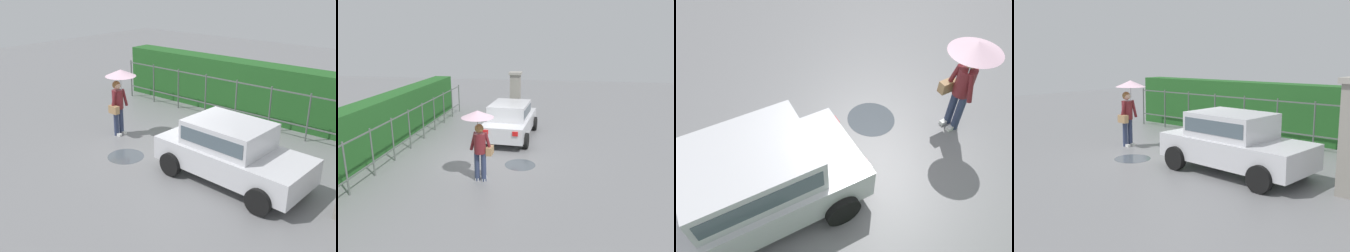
% 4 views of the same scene
% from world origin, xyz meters
% --- Properties ---
extents(ground_plane, '(40.00, 40.00, 0.00)m').
position_xyz_m(ground_plane, '(0.00, 0.00, 0.00)').
color(ground_plane, slate).
extents(car, '(3.82, 2.05, 1.48)m').
position_xyz_m(car, '(2.07, -0.49, 0.80)').
color(car, silver).
rests_on(car, ground).
extents(pedestrian, '(0.93, 0.93, 2.08)m').
position_xyz_m(pedestrian, '(-2.08, -0.20, 1.51)').
color(pedestrian, '#2D3856').
rests_on(pedestrian, ground).
extents(puddle_near, '(1.01, 1.01, 0.00)m').
position_xyz_m(puddle_near, '(-0.80, -1.24, 0.00)').
color(puddle_near, '#4C545B').
rests_on(puddle_near, ground).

